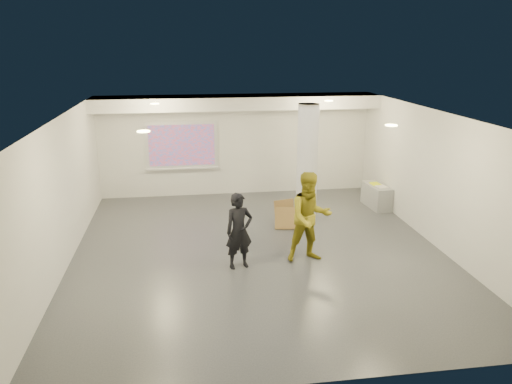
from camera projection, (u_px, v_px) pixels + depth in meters
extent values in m
cube|color=#36383D|center=(259.00, 251.00, 11.00)|extent=(8.00, 9.00, 0.01)
cube|color=white|center=(259.00, 115.00, 10.13)|extent=(8.00, 9.00, 0.01)
cube|color=silver|center=(236.00, 145.00, 14.83)|extent=(8.00, 0.01, 3.00)
cube|color=silver|center=(312.00, 283.00, 6.30)|extent=(8.00, 0.01, 3.00)
cube|color=silver|center=(62.00, 194.00, 10.01)|extent=(0.01, 9.00, 3.00)
cube|color=silver|center=(436.00, 179.00, 11.12)|extent=(0.01, 9.00, 3.00)
cube|color=silver|center=(238.00, 102.00, 13.93)|extent=(8.00, 1.10, 0.36)
cylinder|color=#FFF895|center=(155.00, 104.00, 12.20)|extent=(0.22, 0.22, 0.02)
cylinder|color=#FFF895|center=(329.00, 101.00, 12.81)|extent=(0.22, 0.22, 0.02)
cylinder|color=#FFF895|center=(144.00, 131.00, 8.41)|extent=(0.22, 0.22, 0.02)
cylinder|color=#FFF895|center=(391.00, 125.00, 9.02)|extent=(0.22, 0.22, 0.02)
cylinder|color=silver|center=(307.00, 164.00, 12.48)|extent=(0.52, 0.52, 3.00)
cube|color=silver|center=(182.00, 145.00, 14.55)|extent=(2.10, 0.06, 1.40)
cube|color=blue|center=(182.00, 145.00, 14.51)|extent=(1.90, 0.01, 1.20)
cube|color=silver|center=(183.00, 169.00, 14.70)|extent=(2.10, 0.08, 0.04)
cube|color=gray|center=(377.00, 196.00, 13.88)|extent=(0.54, 1.12, 0.64)
cube|color=white|center=(381.00, 186.00, 13.63)|extent=(0.32, 0.37, 0.02)
cube|color=#EBFF10|center=(375.00, 184.00, 13.85)|extent=(0.24, 0.32, 0.03)
cube|color=olive|center=(284.00, 211.00, 12.72)|extent=(0.56, 0.30, 0.59)
cube|color=olive|center=(285.00, 218.00, 12.28)|extent=(0.53, 0.30, 0.54)
imported|color=black|center=(239.00, 231.00, 10.02)|extent=(0.65, 0.51, 1.57)
imported|color=olive|center=(310.00, 217.00, 10.30)|extent=(0.99, 0.80, 1.91)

